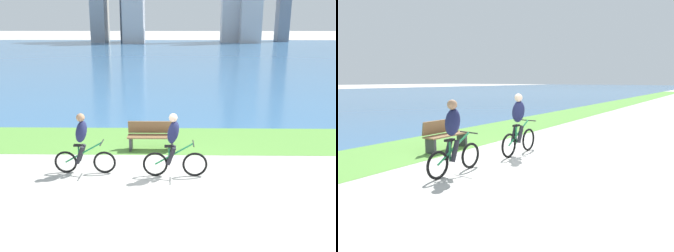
# 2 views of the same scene
# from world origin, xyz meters

# --- Properties ---
(ground_plane) EXTENTS (300.00, 300.00, 0.00)m
(ground_plane) POSITION_xyz_m (0.00, 0.00, 0.00)
(ground_plane) COLOR #B2AFA8
(grass_strip_bayside) EXTENTS (120.00, 2.99, 0.01)m
(grass_strip_bayside) POSITION_xyz_m (0.00, 3.40, 0.00)
(grass_strip_bayside) COLOR #59933D
(grass_strip_bayside) RESTS_ON ground
(bay_water_surface) EXTENTS (300.00, 69.37, 0.00)m
(bay_water_surface) POSITION_xyz_m (0.00, 39.58, 0.00)
(bay_water_surface) COLOR #386693
(bay_water_surface) RESTS_ON ground
(cyclist_lead) EXTENTS (1.70, 0.52, 1.70)m
(cyclist_lead) POSITION_xyz_m (0.45, 0.31, 0.84)
(cyclist_lead) COLOR black
(cyclist_lead) RESTS_ON ground
(cyclist_trailing) EXTENTS (1.66, 0.52, 1.65)m
(cyclist_trailing) POSITION_xyz_m (-1.97, 0.49, 0.83)
(cyclist_trailing) COLOR black
(cyclist_trailing) RESTS_ON ground
(bench_near_path) EXTENTS (1.50, 0.47, 0.90)m
(bench_near_path) POSITION_xyz_m (-0.26, 2.45, 0.45)
(bench_near_path) COLOR brown
(bench_near_path) RESTS_ON ground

